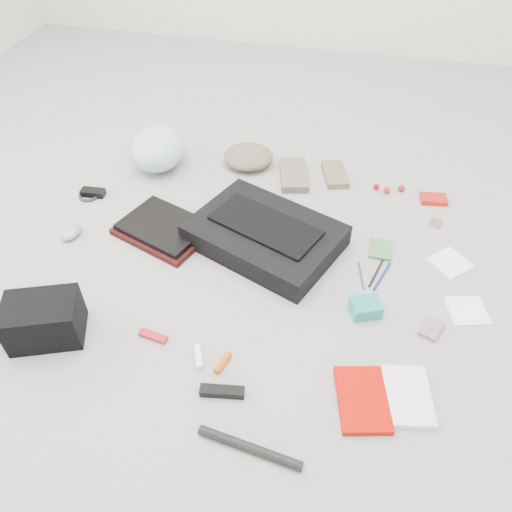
% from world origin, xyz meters
% --- Properties ---
extents(ground_plane, '(4.00, 4.00, 0.00)m').
position_xyz_m(ground_plane, '(0.00, 0.00, 0.00)').
color(ground_plane, gray).
extents(messenger_bag, '(0.61, 0.53, 0.09)m').
position_xyz_m(messenger_bag, '(0.00, 0.12, 0.04)').
color(messenger_bag, black).
rests_on(messenger_bag, ground_plane).
extents(bag_flap, '(0.43, 0.31, 0.01)m').
position_xyz_m(bag_flap, '(0.00, 0.12, 0.09)').
color(bag_flap, black).
rests_on(bag_flap, messenger_bag).
extents(laptop_sleeve, '(0.40, 0.35, 0.02)m').
position_xyz_m(laptop_sleeve, '(-0.38, 0.10, 0.01)').
color(laptop_sleeve, black).
rests_on(laptop_sleeve, ground_plane).
extents(laptop, '(0.36, 0.31, 0.02)m').
position_xyz_m(laptop, '(-0.38, 0.10, 0.03)').
color(laptop, black).
rests_on(laptop, laptop_sleeve).
extents(bike_helmet, '(0.27, 0.31, 0.17)m').
position_xyz_m(bike_helmet, '(-0.56, 0.52, 0.09)').
color(bike_helmet, silver).
rests_on(bike_helmet, ground_plane).
extents(beanie, '(0.23, 0.22, 0.08)m').
position_xyz_m(beanie, '(-0.19, 0.62, 0.04)').
color(beanie, '#6A624C').
rests_on(beanie, ground_plane).
extents(mitten_left, '(0.16, 0.24, 0.03)m').
position_xyz_m(mitten_left, '(0.03, 0.56, 0.02)').
color(mitten_left, '#706353').
rests_on(mitten_left, ground_plane).
extents(mitten_right, '(0.14, 0.20, 0.03)m').
position_xyz_m(mitten_right, '(0.20, 0.61, 0.01)').
color(mitten_right, '#74634D').
rests_on(mitten_right, ground_plane).
extents(power_brick, '(0.10, 0.05, 0.03)m').
position_xyz_m(power_brick, '(-0.75, 0.25, 0.01)').
color(power_brick, black).
rests_on(power_brick, ground_plane).
extents(cable_coil, '(0.09, 0.09, 0.01)m').
position_xyz_m(cable_coil, '(-0.77, 0.23, 0.01)').
color(cable_coil, black).
rests_on(cable_coil, ground_plane).
extents(mouse, '(0.07, 0.10, 0.04)m').
position_xyz_m(mouse, '(-0.71, -0.00, 0.02)').
color(mouse, '#9290A1').
rests_on(mouse, ground_plane).
extents(camera_bag, '(0.26, 0.22, 0.14)m').
position_xyz_m(camera_bag, '(-0.55, -0.44, 0.07)').
color(camera_bag, black).
rests_on(camera_bag, ground_plane).
extents(multitool, '(0.09, 0.04, 0.01)m').
position_xyz_m(multitool, '(-0.23, -0.38, 0.01)').
color(multitool, maroon).
rests_on(multitool, ground_plane).
extents(toiletry_tube_white, '(0.05, 0.08, 0.02)m').
position_xyz_m(toiletry_tube_white, '(-0.07, -0.42, 0.01)').
color(toiletry_tube_white, white).
rests_on(toiletry_tube_white, ground_plane).
extents(toiletry_tube_orange, '(0.04, 0.08, 0.02)m').
position_xyz_m(toiletry_tube_orange, '(0.00, -0.42, 0.01)').
color(toiletry_tube_orange, '#C74F07').
rests_on(toiletry_tube_orange, ground_plane).
extents(u_lock, '(0.13, 0.05, 0.02)m').
position_xyz_m(u_lock, '(0.03, -0.51, 0.01)').
color(u_lock, black).
rests_on(u_lock, ground_plane).
extents(bike_pump, '(0.28, 0.06, 0.03)m').
position_xyz_m(bike_pump, '(0.14, -0.65, 0.01)').
color(bike_pump, black).
rests_on(bike_pump, ground_plane).
extents(book_red, '(0.18, 0.23, 0.02)m').
position_xyz_m(book_red, '(0.41, -0.45, 0.01)').
color(book_red, '#CF0A00').
rests_on(book_red, ground_plane).
extents(book_white, '(0.16, 0.21, 0.02)m').
position_xyz_m(book_white, '(0.53, -0.41, 0.01)').
color(book_white, white).
rests_on(book_white, ground_plane).
extents(notepad, '(0.08, 0.10, 0.01)m').
position_xyz_m(notepad, '(0.42, 0.19, 0.01)').
color(notepad, '#3C7944').
rests_on(notepad, ground_plane).
extents(pen_blue, '(0.04, 0.13, 0.01)m').
position_xyz_m(pen_blue, '(0.37, 0.04, 0.00)').
color(pen_blue, '#1F3F98').
rests_on(pen_blue, ground_plane).
extents(pen_black, '(0.05, 0.14, 0.01)m').
position_xyz_m(pen_black, '(0.42, 0.06, 0.00)').
color(pen_black, black).
rests_on(pen_black, ground_plane).
extents(pen_navy, '(0.05, 0.15, 0.01)m').
position_xyz_m(pen_navy, '(0.44, 0.05, 0.00)').
color(pen_navy, navy).
rests_on(pen_navy, ground_plane).
extents(accordion_wallet, '(0.11, 0.10, 0.05)m').
position_xyz_m(accordion_wallet, '(0.39, -0.12, 0.02)').
color(accordion_wallet, teal).
rests_on(accordion_wallet, ground_plane).
extents(card_deck, '(0.08, 0.10, 0.02)m').
position_xyz_m(card_deck, '(0.60, -0.15, 0.01)').
color(card_deck, gray).
rests_on(card_deck, ground_plane).
extents(napkin_top, '(0.17, 0.17, 0.01)m').
position_xyz_m(napkin_top, '(0.67, 0.18, 0.00)').
color(napkin_top, white).
rests_on(napkin_top, ground_plane).
extents(napkin_bottom, '(0.15, 0.15, 0.01)m').
position_xyz_m(napkin_bottom, '(0.71, -0.04, 0.00)').
color(napkin_bottom, white).
rests_on(napkin_bottom, ground_plane).
extents(lollipop_a, '(0.03, 0.03, 0.03)m').
position_xyz_m(lollipop_a, '(0.38, 0.56, 0.01)').
color(lollipop_a, '#A7000B').
rests_on(lollipop_a, ground_plane).
extents(lollipop_b, '(0.04, 0.04, 0.03)m').
position_xyz_m(lollipop_b, '(0.43, 0.55, 0.01)').
color(lollipop_b, '#B42710').
rests_on(lollipop_b, ground_plane).
extents(lollipop_c, '(0.03, 0.03, 0.03)m').
position_xyz_m(lollipop_c, '(0.48, 0.58, 0.01)').
color(lollipop_c, maroon).
rests_on(lollipop_c, ground_plane).
extents(altoids_tin, '(0.11, 0.08, 0.02)m').
position_xyz_m(altoids_tin, '(0.61, 0.53, 0.01)').
color(altoids_tin, red).
rests_on(altoids_tin, ground_plane).
extents(stamp_sheet, '(0.06, 0.06, 0.00)m').
position_xyz_m(stamp_sheet, '(0.62, 0.39, 0.00)').
color(stamp_sheet, slate).
rests_on(stamp_sheet, ground_plane).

